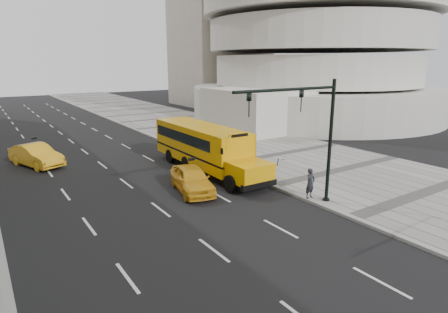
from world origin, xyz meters
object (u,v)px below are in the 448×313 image
school_bus (203,144)px  taxi_far (36,155)px  pedestrian (310,183)px  traffic_signal (311,129)px  taxi_near (192,179)px

school_bus → taxi_far: school_bus is taller
pedestrian → traffic_signal: (-0.96, -0.74, 3.13)m
taxi_near → school_bus: bearing=63.7°
taxi_near → traffic_signal: bearing=-44.5°
taxi_near → pedestrian: (4.52, -4.71, 0.22)m
school_bus → taxi_far: bearing=142.4°
school_bus → taxi_near: school_bus is taller
school_bus → taxi_far: (-9.41, 7.25, -0.98)m
taxi_near → pedestrian: 6.53m
taxi_near → traffic_signal: 7.32m
taxi_near → taxi_far: 12.66m
pedestrian → traffic_signal: traffic_signal is taller
pedestrian → traffic_signal: bearing=-146.8°
taxi_far → traffic_signal: traffic_signal is taller
school_bus → pedestrian: school_bus is taller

